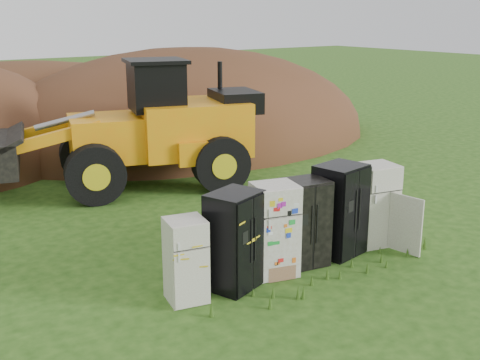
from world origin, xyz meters
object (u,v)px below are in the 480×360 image
object	(u,v)px
fridge_dark_mid	(303,223)
fridge_leftmost	(186,260)
fridge_open_door	(375,204)
wheel_loader	(125,126)
fridge_black_right	(339,210)
fridge_black_side	(234,240)
fridge_sticker	(274,230)

from	to	relation	value
fridge_dark_mid	fridge_leftmost	bearing A→B (deg)	-170.20
fridge_open_door	wheel_loader	xyz separation A→B (m)	(-2.56, 7.26, 0.95)
fridge_black_right	wheel_loader	size ratio (longest dim) A/B	0.25
fridge_black_side	fridge_dark_mid	size ratio (longest dim) A/B	1.04
fridge_sticker	fridge_leftmost	bearing A→B (deg)	-165.34
fridge_black_side	wheel_loader	bearing A→B (deg)	60.57
fridge_black_side	wheel_loader	xyz separation A→B (m)	(1.25, 7.26, 0.94)
fridge_sticker	fridge_open_door	size ratio (longest dim) A/B	1.01
fridge_open_door	wheel_loader	distance (m)	7.75
fridge_open_door	wheel_loader	size ratio (longest dim) A/B	0.24
fridge_dark_mid	wheel_loader	bearing A→B (deg)	103.63
fridge_leftmost	fridge_open_door	distance (m)	4.84
fridge_sticker	fridge_dark_mid	distance (m)	0.78
fridge_leftmost	fridge_black_right	distance (m)	3.78
fridge_black_side	wheel_loader	distance (m)	7.43
fridge_dark_mid	fridge_open_door	bearing A→B (deg)	7.91
fridge_leftmost	fridge_black_right	xyz separation A→B (m)	(3.77, -0.01, 0.21)
fridge_leftmost	fridge_sticker	size ratio (longest dim) A/B	0.83
fridge_dark_mid	wheel_loader	xyz separation A→B (m)	(-0.51, 7.20, 0.97)
fridge_leftmost	fridge_black_side	xyz separation A→B (m)	(1.02, -0.05, 0.16)
fridge_black_side	fridge_sticker	distance (m)	0.98
fridge_leftmost	fridge_black_side	bearing A→B (deg)	9.13
fridge_dark_mid	fridge_black_right	xyz separation A→B (m)	(0.99, -0.03, 0.09)
fridge_leftmost	fridge_sticker	xyz separation A→B (m)	(2.00, -0.02, 0.15)
fridge_black_side	fridge_dark_mid	world-z (taller)	fridge_black_side
fridge_sticker	fridge_open_door	distance (m)	2.83
fridge_black_side	fridge_sticker	bearing A→B (deg)	-17.90
fridge_sticker	fridge_open_door	bearing A→B (deg)	14.66
fridge_black_side	fridge_black_right	world-z (taller)	fridge_black_right
fridge_sticker	wheel_loader	size ratio (longest dim) A/B	0.24
fridge_black_side	fridge_open_door	xyz separation A→B (m)	(3.81, 0.00, -0.02)
fridge_sticker	wheel_loader	xyz separation A→B (m)	(0.27, 7.23, 0.94)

